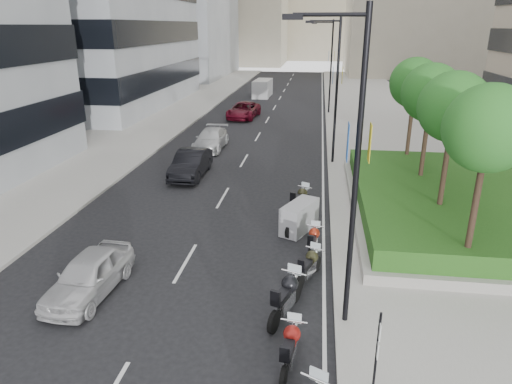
% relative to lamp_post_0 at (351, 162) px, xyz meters
% --- Properties ---
extents(ground, '(160.00, 160.00, 0.00)m').
position_rel_lamp_post_0_xyz_m(ground, '(-4.14, -1.00, -5.07)').
color(ground, black).
rests_on(ground, ground).
extents(sidewalk_right, '(10.00, 100.00, 0.15)m').
position_rel_lamp_post_0_xyz_m(sidewalk_right, '(4.86, 29.00, -4.99)').
color(sidewalk_right, '#9E9B93').
rests_on(sidewalk_right, ground).
extents(sidewalk_left, '(8.00, 100.00, 0.15)m').
position_rel_lamp_post_0_xyz_m(sidewalk_left, '(-16.14, 29.00, -4.99)').
color(sidewalk_left, '#9E9B93').
rests_on(sidewalk_left, ground).
extents(lane_edge, '(0.12, 100.00, 0.01)m').
position_rel_lamp_post_0_xyz_m(lane_edge, '(-0.44, 29.00, -5.06)').
color(lane_edge, silver).
rests_on(lane_edge, ground).
extents(lane_centre, '(0.12, 100.00, 0.01)m').
position_rel_lamp_post_0_xyz_m(lane_centre, '(-5.64, 29.00, -5.06)').
color(lane_centre, silver).
rests_on(lane_centre, ground).
extents(planter, '(10.00, 14.00, 0.40)m').
position_rel_lamp_post_0_xyz_m(planter, '(5.86, 9.00, -4.72)').
color(planter, gray).
rests_on(planter, sidewalk_right).
extents(hedge, '(9.40, 13.40, 0.80)m').
position_rel_lamp_post_0_xyz_m(hedge, '(5.86, 9.00, -4.12)').
color(hedge, '#194213').
rests_on(hedge, planter).
extents(tree_0, '(2.80, 2.80, 6.30)m').
position_rel_lamp_post_0_xyz_m(tree_0, '(4.36, 3.00, 0.36)').
color(tree_0, '#332319').
rests_on(tree_0, planter).
extents(tree_1, '(2.80, 2.80, 6.30)m').
position_rel_lamp_post_0_xyz_m(tree_1, '(4.36, 7.00, 0.36)').
color(tree_1, '#332319').
rests_on(tree_1, planter).
extents(tree_2, '(2.80, 2.80, 6.30)m').
position_rel_lamp_post_0_xyz_m(tree_2, '(4.36, 11.00, 0.36)').
color(tree_2, '#332319').
rests_on(tree_2, planter).
extents(tree_3, '(2.80, 2.80, 6.30)m').
position_rel_lamp_post_0_xyz_m(tree_3, '(4.36, 15.00, 0.36)').
color(tree_3, '#332319').
rests_on(tree_3, planter).
extents(lamp_post_0, '(2.34, 0.45, 9.00)m').
position_rel_lamp_post_0_xyz_m(lamp_post_0, '(0.00, 0.00, 0.00)').
color(lamp_post_0, black).
rests_on(lamp_post_0, ground).
extents(lamp_post_1, '(2.34, 0.45, 9.00)m').
position_rel_lamp_post_0_xyz_m(lamp_post_1, '(0.00, 17.00, 0.00)').
color(lamp_post_1, black).
rests_on(lamp_post_1, ground).
extents(lamp_post_2, '(2.34, 0.45, 9.00)m').
position_rel_lamp_post_0_xyz_m(lamp_post_2, '(0.00, 35.00, 0.00)').
color(lamp_post_2, black).
rests_on(lamp_post_2, ground).
extents(parking_sign, '(0.06, 0.32, 2.50)m').
position_rel_lamp_post_0_xyz_m(parking_sign, '(0.66, -3.00, -3.61)').
color(parking_sign, black).
rests_on(parking_sign, ground).
extents(motorcycle_1, '(0.72, 2.16, 1.07)m').
position_rel_lamp_post_0_xyz_m(motorcycle_1, '(-1.37, -2.04, -4.49)').
color(motorcycle_1, black).
rests_on(motorcycle_1, ground).
extents(motorcycle_2, '(1.05, 2.39, 1.23)m').
position_rel_lamp_post_0_xyz_m(motorcycle_2, '(-1.63, 0.20, -4.41)').
color(motorcycle_2, black).
rests_on(motorcycle_2, ground).
extents(motorcycle_3, '(0.96, 1.98, 1.04)m').
position_rel_lamp_post_0_xyz_m(motorcycle_3, '(-0.98, 2.39, -4.51)').
color(motorcycle_3, black).
rests_on(motorcycle_3, ground).
extents(motorcycle_4, '(0.67, 2.01, 1.00)m').
position_rel_lamp_post_0_xyz_m(motorcycle_4, '(-0.88, 4.40, -4.53)').
color(motorcycle_4, black).
rests_on(motorcycle_4, ground).
extents(motorcycle_5, '(1.67, 2.30, 1.30)m').
position_rel_lamp_post_0_xyz_m(motorcycle_5, '(-1.51, 6.44, -4.42)').
color(motorcycle_5, black).
rests_on(motorcycle_5, ground).
extents(motorcycle_6, '(1.08, 2.11, 1.12)m').
position_rel_lamp_post_0_xyz_m(motorcycle_6, '(-1.58, 8.65, -4.47)').
color(motorcycle_6, black).
rests_on(motorcycle_6, ground).
extents(car_a, '(1.90, 4.17, 1.39)m').
position_rel_lamp_post_0_xyz_m(car_a, '(-8.20, 0.55, -4.37)').
color(car_a, silver).
rests_on(car_a, ground).
extents(car_b, '(1.67, 4.69, 1.54)m').
position_rel_lamp_post_0_xyz_m(car_b, '(-8.23, 13.29, -4.29)').
color(car_b, black).
rests_on(car_b, ground).
extents(car_c, '(1.99, 4.87, 1.41)m').
position_rel_lamp_post_0_xyz_m(car_c, '(-8.51, 19.73, -4.36)').
color(car_c, '#B8B8BA').
rests_on(car_c, ground).
extents(car_d, '(2.93, 5.60, 1.50)m').
position_rel_lamp_post_0_xyz_m(car_d, '(-8.04, 31.60, -4.31)').
color(car_d, '#590A1A').
rests_on(car_d, ground).
extents(delivery_van, '(2.08, 5.00, 2.07)m').
position_rel_lamp_post_0_xyz_m(delivery_van, '(-7.92, 45.65, -4.10)').
color(delivery_van, silver).
rests_on(delivery_van, ground).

